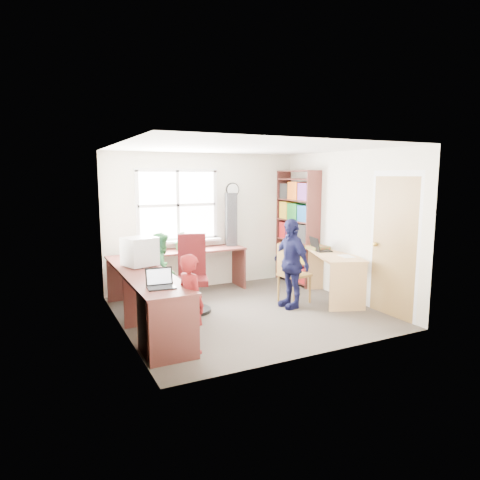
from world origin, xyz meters
The scene contains 19 objects.
room centered at (0.01, 0.10, 1.22)m, with size 3.64×3.44×2.44m.
l_desk centered at (-1.31, -0.28, 0.46)m, with size 2.38×2.95×0.75m.
right_desk centered at (1.58, -0.03, 0.55)m, with size 1.02×1.43×0.75m.
bookshelf centered at (1.65, 1.19, 1.00)m, with size 0.30×1.02×2.10m.
swivel_chair centered at (-0.70, 0.44, 0.49)m, with size 0.67×0.67×1.14m.
wooden_chair centered at (0.83, 0.11, 0.51)m, with size 0.49×0.49×0.95m.
crt_monitor centered at (-1.46, 0.45, 0.96)m, with size 0.51×0.48×0.41m.
laptop_left centered at (-1.52, -0.79, 0.80)m, with size 0.33×0.28×0.21m.
laptop_right centered at (1.52, 0.33, 0.81)m, with size 0.35×0.39×0.23m.
speaker_a centered at (-1.50, 0.31, 0.84)m, with size 0.11×0.11×0.17m.
speaker_b centered at (-1.46, 0.90, 0.83)m, with size 0.09×0.09×0.17m.
cd_tower centered at (0.43, 1.49, 1.23)m, with size 0.22×0.20×0.95m.
game_box centered at (1.60, 0.47, 0.78)m, with size 0.32×0.32×0.06m.
paper_a centered at (-1.42, -0.37, 0.75)m, with size 0.22×0.31×0.00m.
paper_b centered at (1.61, -0.26, 0.75)m, with size 0.25×0.32×0.00m.
potted_plant centered at (-0.55, 1.45, 0.91)m, with size 0.18×0.14×0.32m, color #327E41.
person_red centered at (-1.22, -0.98, 0.57)m, with size 0.42×0.27×1.14m, color maroon.
person_green centered at (-1.04, 0.85, 0.57)m, with size 0.56×0.44×1.15m, color #2F7536.
person_navy centered at (0.71, -0.05, 0.68)m, with size 0.80×0.33×1.37m, color #14153F.
Camera 1 is at (-2.80, -5.44, 2.01)m, focal length 32.00 mm.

